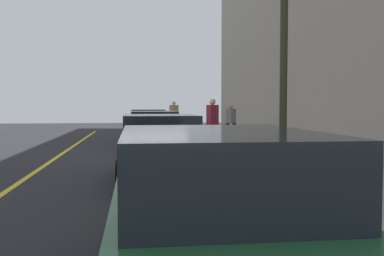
# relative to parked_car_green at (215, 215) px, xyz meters

# --- Properties ---
(ground_plane) EXTENTS (56.00, 56.00, 0.00)m
(ground_plane) POSITION_rel_parked_car_green_xyz_m (12.10, 0.06, -0.76)
(ground_plane) COLOR black
(sidewalk) EXTENTS (28.00, 4.60, 0.15)m
(sidewalk) POSITION_rel_parked_car_green_xyz_m (12.10, -3.24, -0.68)
(sidewalk) COLOR gray
(sidewalk) RESTS_ON ground
(lane_stripe_centre) EXTENTS (28.00, 0.14, 0.01)m
(lane_stripe_centre) POSITION_rel_parked_car_green_xyz_m (12.10, 3.26, -0.75)
(lane_stripe_centre) COLOR gold
(lane_stripe_centre) RESTS_ON ground
(snow_bank_curb) EXTENTS (7.09, 0.56, 0.22)m
(snow_bank_curb) POSITION_rel_parked_car_green_xyz_m (11.57, -0.64, -0.65)
(snow_bank_curb) COLOR white
(snow_bank_curb) RESTS_ON ground
(parked_car_green) EXTENTS (4.48, 1.91, 1.51)m
(parked_car_green) POSITION_rel_parked_car_green_xyz_m (0.00, 0.00, 0.00)
(parked_car_green) COLOR black
(parked_car_green) RESTS_ON ground
(parked_car_charcoal) EXTENTS (4.17, 1.95, 1.51)m
(parked_car_charcoal) POSITION_rel_parked_car_green_xyz_m (6.29, 0.14, -0.00)
(parked_car_charcoal) COLOR black
(parked_car_charcoal) RESTS_ON ground
(parked_car_red) EXTENTS (4.42, 1.98, 1.51)m
(parked_car_red) POSITION_rel_parked_car_green_xyz_m (12.41, 0.03, -0.00)
(parked_car_red) COLOR black
(parked_car_red) RESTS_ON ground
(parked_car_silver) EXTENTS (4.22, 2.02, 1.51)m
(parked_car_silver) POSITION_rel_parked_car_green_xyz_m (18.61, 0.06, -0.00)
(parked_car_silver) COLOR black
(parked_car_silver) RESTS_ON ground
(pedestrian_tan_coat) EXTENTS (0.58, 0.56, 1.82)m
(pedestrian_tan_coat) POSITION_rel_parked_car_green_xyz_m (23.58, -1.73, 0.36)
(pedestrian_tan_coat) COLOR black
(pedestrian_tan_coat) RESTS_ON sidewalk
(pedestrian_burgundy_coat) EXTENTS (0.54, 0.59, 1.83)m
(pedestrian_burgundy_coat) POSITION_rel_parked_car_green_xyz_m (12.61, -2.21, 0.37)
(pedestrian_burgundy_coat) COLOR black
(pedestrian_burgundy_coat) RESTS_ON sidewalk
(pedestrian_grey_coat) EXTENTS (0.51, 0.51, 1.63)m
(pedestrian_grey_coat) POSITION_rel_parked_car_green_xyz_m (16.03, -3.67, 0.26)
(pedestrian_grey_coat) COLOR black
(pedestrian_grey_coat) RESTS_ON sidewalk
(traffic_light_pole) EXTENTS (0.35, 0.26, 4.45)m
(traffic_light_pole) POSITION_rel_parked_car_green_xyz_m (2.92, -1.62, 2.39)
(traffic_light_pole) COLOR #2D2D19
(traffic_light_pole) RESTS_ON sidewalk
(rolling_suitcase) EXTENTS (0.34, 0.22, 0.95)m
(rolling_suitcase) POSITION_rel_parked_car_green_xyz_m (23.11, -1.74, -0.31)
(rolling_suitcase) COLOR #471E19
(rolling_suitcase) RESTS_ON sidewalk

